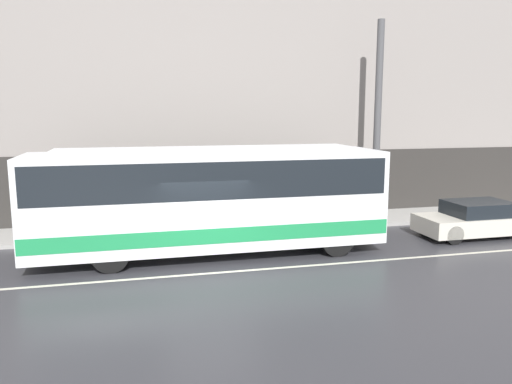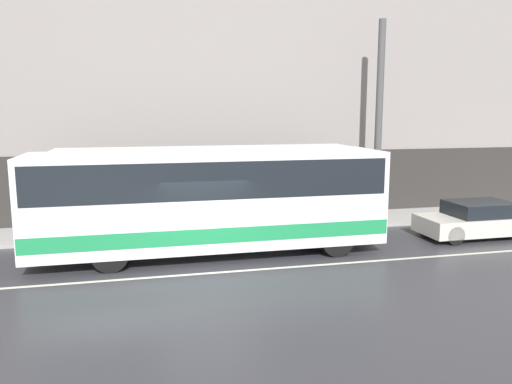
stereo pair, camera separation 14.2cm
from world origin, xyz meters
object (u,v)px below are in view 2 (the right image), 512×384
Objects in this scene: transit_bus at (210,195)px; sedan_white_front at (481,220)px; utility_pole_near at (379,122)px; pedestrian_waiting at (94,213)px.

transit_bus is 9.83m from sedan_white_front.
sedan_white_front is at bearing -0.00° from transit_bus.
transit_bus is 2.36× the size of sedan_white_front.
utility_pole_near is 4.86× the size of pedestrian_waiting.
transit_bus is at bearing 180.00° from sedan_white_front.
pedestrian_waiting is at bearing 167.00° from sedan_white_front.
transit_bus is 4.95m from pedestrian_waiting.
sedan_white_front is 13.82m from pedestrian_waiting.
utility_pole_near reaches higher than sedan_white_front.
pedestrian_waiting is at bearing 179.59° from utility_pole_near.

